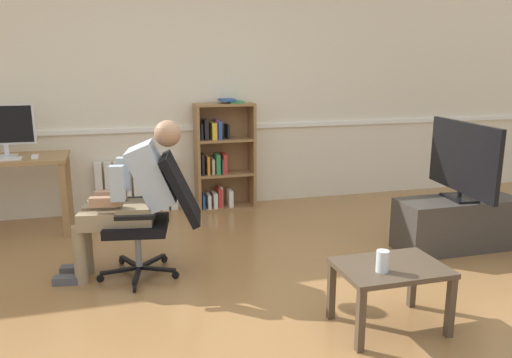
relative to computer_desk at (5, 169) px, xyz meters
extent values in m
plane|color=olive|center=(2.00, -2.15, -0.64)|extent=(18.00, 18.00, 0.00)
cube|color=beige|center=(2.00, 0.50, 0.71)|extent=(12.00, 0.10, 2.70)
cube|color=white|center=(2.00, 0.44, 0.28)|extent=(12.00, 0.03, 0.05)
cube|color=#9E7547|center=(0.54, -0.27, -0.28)|extent=(0.06, 0.06, 0.72)
cube|color=#9E7547|center=(0.54, 0.27, -0.28)|extent=(0.06, 0.06, 0.72)
cube|color=#9E7547|center=(0.00, 0.00, 0.10)|extent=(1.16, 0.61, 0.04)
cube|color=silver|center=(0.02, 0.06, 0.12)|extent=(0.18, 0.14, 0.01)
cube|color=silver|center=(0.02, 0.08, 0.18)|extent=(0.04, 0.02, 0.10)
cube|color=silver|center=(0.02, 0.08, 0.42)|extent=(0.56, 0.02, 0.39)
cube|color=black|center=(0.02, 0.07, 0.42)|extent=(0.51, 0.00, 0.35)
cube|color=white|center=(0.30, -0.12, 0.13)|extent=(0.06, 0.10, 0.03)
cube|color=olive|center=(1.91, 0.27, -0.04)|extent=(0.03, 0.28, 1.21)
cube|color=olive|center=(2.54, 0.27, -0.04)|extent=(0.03, 0.28, 1.21)
cube|color=olive|center=(2.22, 0.41, -0.04)|extent=(0.63, 0.02, 1.21)
cube|color=olive|center=(2.22, 0.27, -0.63)|extent=(0.60, 0.28, 0.03)
cube|color=olive|center=(2.22, 0.27, -0.23)|extent=(0.60, 0.28, 0.03)
cube|color=olive|center=(2.22, 0.27, 0.16)|extent=(0.60, 0.28, 0.03)
cube|color=olive|center=(2.22, 0.27, 0.55)|extent=(0.60, 0.28, 0.03)
cube|color=#2D519E|center=(1.96, 0.27, -0.53)|extent=(0.03, 0.19, 0.16)
cube|color=black|center=(1.96, 0.26, -0.10)|extent=(0.03, 0.19, 0.23)
cube|color=black|center=(1.96, 0.28, 0.26)|extent=(0.03, 0.19, 0.17)
cube|color=white|center=(2.02, 0.26, -0.53)|extent=(0.04, 0.19, 0.16)
cube|color=orange|center=(2.02, 0.26, -0.12)|extent=(0.03, 0.19, 0.21)
cube|color=black|center=(2.01, 0.26, 0.28)|extent=(0.04, 0.19, 0.22)
cube|color=white|center=(2.09, 0.26, -0.53)|extent=(0.05, 0.19, 0.17)
cube|color=beige|center=(2.08, 0.29, -0.13)|extent=(0.03, 0.19, 0.17)
cube|color=gold|center=(2.09, 0.25, 0.27)|extent=(0.05, 0.19, 0.19)
cube|color=beige|center=(2.17, 0.27, -0.49)|extent=(0.03, 0.19, 0.24)
cube|color=#38844C|center=(2.13, 0.26, -0.11)|extent=(0.04, 0.19, 0.22)
cube|color=#89428E|center=(2.14, 0.29, 0.28)|extent=(0.03, 0.19, 0.22)
cube|color=red|center=(2.15, 0.26, -0.50)|extent=(0.05, 0.19, 0.22)
cube|color=red|center=(2.21, 0.26, -0.11)|extent=(0.04, 0.19, 0.23)
cube|color=#2D519E|center=(2.16, 0.25, 0.27)|extent=(0.04, 0.19, 0.20)
cube|color=white|center=(2.27, 0.27, -0.52)|extent=(0.05, 0.19, 0.19)
cube|color=#6699A3|center=(2.20, 0.28, -0.14)|extent=(0.05, 0.19, 0.16)
cube|color=black|center=(2.26, 0.29, 0.25)|extent=(0.02, 0.19, 0.16)
cube|color=#38844C|center=(2.36, 0.28, 0.58)|extent=(0.16, 0.22, 0.02)
cube|color=#2D519E|center=(2.26, 0.27, 0.60)|extent=(0.16, 0.22, 0.02)
cube|color=white|center=(0.84, 0.39, -0.34)|extent=(0.08, 0.08, 0.59)
cube|color=white|center=(0.94, 0.39, -0.34)|extent=(0.08, 0.08, 0.59)
cube|color=white|center=(1.04, 0.39, -0.34)|extent=(0.08, 0.08, 0.59)
cube|color=white|center=(1.14, 0.39, -0.34)|extent=(0.08, 0.08, 0.59)
cube|color=white|center=(1.24, 0.39, -0.34)|extent=(0.08, 0.08, 0.59)
cube|color=white|center=(1.34, 0.39, -0.34)|extent=(0.08, 0.08, 0.59)
cube|color=white|center=(1.44, 0.39, -0.34)|extent=(0.08, 0.08, 0.59)
cube|color=white|center=(1.55, 0.39, -0.34)|extent=(0.08, 0.08, 0.59)
cube|color=white|center=(1.65, 0.39, -0.34)|extent=(0.08, 0.08, 0.59)
cube|color=black|center=(1.14, -1.54, -0.57)|extent=(0.09, 0.30, 0.02)
cylinder|color=black|center=(1.12, -1.68, -0.61)|extent=(0.03, 0.06, 0.06)
cube|color=black|center=(1.30, -1.46, -0.57)|extent=(0.28, 0.17, 0.02)
cylinder|color=black|center=(1.43, -1.53, -0.61)|extent=(0.06, 0.05, 0.06)
cube|color=black|center=(1.27, -1.28, -0.57)|extent=(0.24, 0.24, 0.02)
cylinder|color=black|center=(1.38, -1.18, -0.61)|extent=(0.06, 0.05, 0.06)
cube|color=black|center=(1.10, -1.25, -0.57)|extent=(0.17, 0.28, 0.02)
cylinder|color=black|center=(1.03, -1.12, -0.61)|extent=(0.04, 0.06, 0.06)
cube|color=black|center=(1.02, -1.41, -0.57)|extent=(0.30, 0.08, 0.02)
cylinder|color=black|center=(0.87, -1.43, -0.61)|extent=(0.06, 0.03, 0.06)
cylinder|color=gray|center=(1.17, -1.39, -0.41)|extent=(0.05, 0.05, 0.30)
cube|color=black|center=(1.17, -1.39, -0.23)|extent=(0.53, 0.53, 0.07)
cube|color=black|center=(1.51, -1.45, 0.06)|extent=(0.36, 0.48, 0.53)
cube|color=black|center=(1.23, -1.13, -0.08)|extent=(0.28, 0.09, 0.03)
cube|color=black|center=(1.14, -1.65, -0.08)|extent=(0.28, 0.09, 0.03)
cube|color=#937F60|center=(1.17, -1.39, -0.12)|extent=(0.31, 0.38, 0.14)
cube|color=#A3B2C1|center=(1.30, -1.41, 0.17)|extent=(0.42, 0.40, 0.52)
sphere|color=#A87A5B|center=(1.42, -1.43, 0.48)|extent=(0.20, 0.20, 0.20)
cube|color=white|center=(0.89, -1.34, -0.02)|extent=(0.15, 0.06, 0.02)
cube|color=#937F60|center=(0.98, -1.25, -0.15)|extent=(0.43, 0.20, 0.13)
cylinder|color=#937F60|center=(0.77, -1.22, -0.41)|extent=(0.10, 0.10, 0.46)
cube|color=#4C4C51|center=(0.67, -1.20, -0.61)|extent=(0.23, 0.13, 0.06)
cube|color=#937F60|center=(0.94, -1.45, -0.15)|extent=(0.43, 0.20, 0.13)
cylinder|color=#937F60|center=(0.74, -1.42, -0.41)|extent=(0.10, 0.10, 0.46)
cube|color=#4C4C51|center=(0.64, -1.40, -0.61)|extent=(0.23, 0.13, 0.06)
cube|color=#A3B2C1|center=(1.10, -1.21, 0.15)|extent=(0.11, 0.10, 0.26)
cube|color=#A87A5B|center=(0.99, -1.26, 0.00)|extent=(0.25, 0.11, 0.07)
cube|color=#A3B2C1|center=(1.04, -1.53, 0.15)|extent=(0.11, 0.10, 0.26)
cube|color=#A87A5B|center=(0.95, -1.45, 0.00)|extent=(0.25, 0.11, 0.07)
cube|color=#3D3833|center=(3.95, -1.55, -0.41)|extent=(1.10, 0.41, 0.46)
cube|color=black|center=(3.95, -1.55, -0.17)|extent=(0.23, 0.34, 0.02)
cylinder|color=black|center=(3.95, -1.55, -0.13)|extent=(0.04, 0.04, 0.05)
cube|color=black|center=(3.95, -1.55, 0.20)|extent=(0.15, 1.01, 0.61)
cube|color=#9EBCF4|center=(3.97, -1.55, 0.20)|extent=(0.11, 0.95, 0.56)
cube|color=#4C3D2D|center=(2.34, -2.83, -0.45)|extent=(0.04, 0.04, 0.38)
cube|color=#4C3D2D|center=(2.94, -2.83, -0.45)|extent=(0.04, 0.04, 0.38)
cube|color=#4C3D2D|center=(2.94, -2.42, -0.45)|extent=(0.04, 0.04, 0.38)
cube|color=#4C3D2D|center=(2.34, -2.42, -0.45)|extent=(0.04, 0.04, 0.38)
cube|color=#4C3D2D|center=(2.64, -2.62, -0.24)|extent=(0.66, 0.47, 0.03)
cylinder|color=silver|center=(2.54, -2.69, -0.16)|extent=(0.08, 0.08, 0.13)
camera|label=1|loc=(1.06, -5.16, 0.99)|focal=34.95mm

